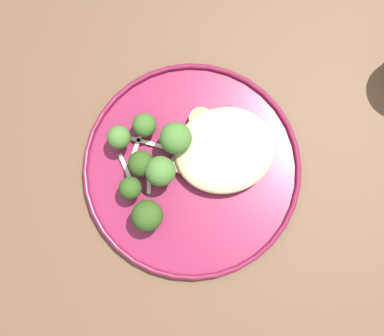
# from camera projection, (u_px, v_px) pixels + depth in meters

# --- Properties ---
(ground) EXTENTS (6.00, 6.00, 0.00)m
(ground) POSITION_uv_depth(u_px,v_px,m) (180.00, 202.00, 1.41)
(ground) COLOR #2D2B28
(wooden_dining_table) EXTENTS (1.40, 1.00, 0.74)m
(wooden_dining_table) POSITION_uv_depth(u_px,v_px,m) (170.00, 171.00, 0.76)
(wooden_dining_table) COLOR brown
(wooden_dining_table) RESTS_ON ground
(dinner_plate) EXTENTS (0.29, 0.29, 0.02)m
(dinner_plate) POSITION_uv_depth(u_px,v_px,m) (192.00, 169.00, 0.67)
(dinner_plate) COLOR maroon
(dinner_plate) RESTS_ON wooden_dining_table
(noodle_bed) EXTENTS (0.13, 0.11, 0.04)m
(noodle_bed) POSITION_uv_depth(u_px,v_px,m) (225.00, 150.00, 0.65)
(noodle_bed) COLOR beige
(noodle_bed) RESTS_ON dinner_plate
(seared_scallop_large_seared) EXTENTS (0.03, 0.03, 0.01)m
(seared_scallop_large_seared) POSITION_uv_depth(u_px,v_px,m) (180.00, 163.00, 0.66)
(seared_scallop_large_seared) COLOR #E5C689
(seared_scallop_large_seared) RESTS_ON dinner_plate
(seared_scallop_tiny_bay) EXTENTS (0.02, 0.02, 0.01)m
(seared_scallop_tiny_bay) POSITION_uv_depth(u_px,v_px,m) (212.00, 183.00, 0.65)
(seared_scallop_tiny_bay) COLOR beige
(seared_scallop_tiny_bay) RESTS_ON dinner_plate
(seared_scallop_tilted_round) EXTENTS (0.03, 0.03, 0.01)m
(seared_scallop_tilted_round) POSITION_uv_depth(u_px,v_px,m) (232.00, 161.00, 0.66)
(seared_scallop_tilted_round) COLOR #DBB77A
(seared_scallop_tilted_round) RESTS_ON dinner_plate
(seared_scallop_center_golden) EXTENTS (0.03, 0.03, 0.01)m
(seared_scallop_center_golden) POSITION_uv_depth(u_px,v_px,m) (247.00, 131.00, 0.66)
(seared_scallop_center_golden) COLOR #DBB77A
(seared_scallop_center_golden) RESTS_ON dinner_plate
(seared_scallop_rear_pale) EXTENTS (0.03, 0.03, 0.02)m
(seared_scallop_rear_pale) POSITION_uv_depth(u_px,v_px,m) (201.00, 120.00, 0.66)
(seared_scallop_rear_pale) COLOR #E5C689
(seared_scallop_rear_pale) RESTS_ON dinner_plate
(seared_scallop_left_edge) EXTENTS (0.03, 0.03, 0.02)m
(seared_scallop_left_edge) POSITION_uv_depth(u_px,v_px,m) (230.00, 124.00, 0.66)
(seared_scallop_left_edge) COLOR beige
(seared_scallop_left_edge) RESTS_ON dinner_plate
(seared_scallop_front_small) EXTENTS (0.03, 0.03, 0.02)m
(seared_scallop_front_small) POSITION_uv_depth(u_px,v_px,m) (194.00, 144.00, 0.66)
(seared_scallop_front_small) COLOR #E5C689
(seared_scallop_front_small) RESTS_ON dinner_plate
(broccoli_floret_tall_stalk) EXTENTS (0.04, 0.04, 0.06)m
(broccoli_floret_tall_stalk) POSITION_uv_depth(u_px,v_px,m) (176.00, 139.00, 0.63)
(broccoli_floret_tall_stalk) COLOR #89A356
(broccoli_floret_tall_stalk) RESTS_ON dinner_plate
(broccoli_floret_small_sprig) EXTENTS (0.04, 0.04, 0.06)m
(broccoli_floret_small_sprig) POSITION_uv_depth(u_px,v_px,m) (160.00, 172.00, 0.63)
(broccoli_floret_small_sprig) COLOR #89A356
(broccoli_floret_small_sprig) RESTS_ON dinner_plate
(broccoli_floret_center_pile) EXTENTS (0.03, 0.03, 0.05)m
(broccoli_floret_center_pile) POSITION_uv_depth(u_px,v_px,m) (131.00, 188.00, 0.64)
(broccoli_floret_center_pile) COLOR #7A994C
(broccoli_floret_center_pile) RESTS_ON dinner_plate
(broccoli_floret_front_edge) EXTENTS (0.04, 0.04, 0.06)m
(broccoli_floret_front_edge) POSITION_uv_depth(u_px,v_px,m) (147.00, 216.00, 0.62)
(broccoli_floret_front_edge) COLOR #89A356
(broccoli_floret_front_edge) RESTS_ON dinner_plate
(broccoli_floret_beside_noodles) EXTENTS (0.03, 0.03, 0.04)m
(broccoli_floret_beside_noodles) POSITION_uv_depth(u_px,v_px,m) (145.00, 126.00, 0.65)
(broccoli_floret_beside_noodles) COLOR #89A356
(broccoli_floret_beside_noodles) RESTS_ON dinner_plate
(broccoli_floret_left_leaning) EXTENTS (0.03, 0.03, 0.05)m
(broccoli_floret_left_leaning) POSITION_uv_depth(u_px,v_px,m) (141.00, 161.00, 0.64)
(broccoli_floret_left_leaning) COLOR #7A994C
(broccoli_floret_left_leaning) RESTS_ON dinner_plate
(broccoli_floret_split_head) EXTENTS (0.03, 0.03, 0.05)m
(broccoli_floret_split_head) POSITION_uv_depth(u_px,v_px,m) (119.00, 138.00, 0.64)
(broccoli_floret_split_head) COLOR #7A994C
(broccoli_floret_split_head) RESTS_ON dinner_plate
(onion_sliver_long_sliver) EXTENTS (0.01, 0.04, 0.00)m
(onion_sliver_long_sliver) POSITION_uv_depth(u_px,v_px,m) (149.00, 178.00, 0.66)
(onion_sliver_long_sliver) COLOR silver
(onion_sliver_long_sliver) RESTS_ON dinner_plate
(onion_sliver_curled_piece) EXTENTS (0.01, 0.05, 0.00)m
(onion_sliver_curled_piece) POSITION_uv_depth(u_px,v_px,m) (127.00, 171.00, 0.66)
(onion_sliver_curled_piece) COLOR silver
(onion_sliver_curled_piece) RESTS_ON dinner_plate
(onion_sliver_pale_crescent) EXTENTS (0.04, 0.03, 0.00)m
(onion_sliver_pale_crescent) POSITION_uv_depth(u_px,v_px,m) (149.00, 143.00, 0.67)
(onion_sliver_pale_crescent) COLOR silver
(onion_sliver_pale_crescent) RESTS_ON dinner_plate
(onion_sliver_short_strip) EXTENTS (0.03, 0.04, 0.00)m
(onion_sliver_short_strip) POSITION_uv_depth(u_px,v_px,m) (135.00, 149.00, 0.67)
(onion_sliver_short_strip) COLOR silver
(onion_sliver_short_strip) RESTS_ON dinner_plate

